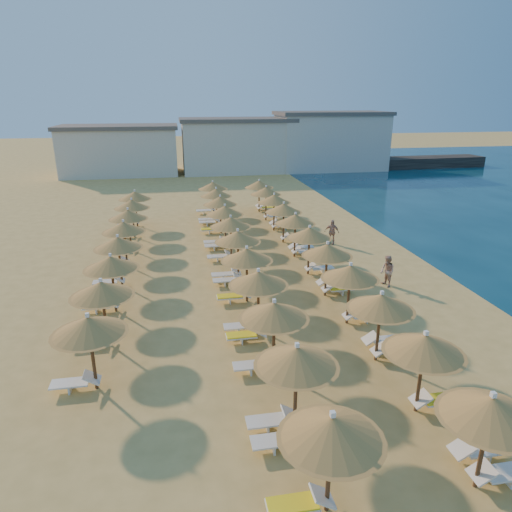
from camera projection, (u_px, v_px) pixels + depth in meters
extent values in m
plane|color=#DAB25F|center=(292.00, 304.00, 23.14)|extent=(220.00, 220.00, 0.00)
cube|color=black|center=(388.00, 163.00, 67.53)|extent=(30.17, 5.54, 1.50)
cube|color=silver|center=(120.00, 152.00, 61.68)|extent=(15.00, 8.00, 6.00)
cube|color=#59514C|center=(118.00, 127.00, 60.61)|extent=(15.60, 8.48, 0.50)
cube|color=silver|center=(237.00, 147.00, 63.94)|extent=(15.00, 8.00, 6.80)
cube|color=#59514C|center=(237.00, 120.00, 62.74)|extent=(15.60, 8.48, 0.50)
cube|color=silver|center=(330.00, 143.00, 65.91)|extent=(15.00, 8.00, 7.60)
cube|color=#59514C|center=(332.00, 113.00, 64.58)|extent=(15.60, 8.48, 0.50)
cylinder|color=brown|center=(482.00, 449.00, 11.90)|extent=(0.12, 0.12, 2.47)
cone|color=olive|center=(491.00, 408.00, 11.47)|extent=(2.45, 2.45, 0.63)
cone|color=olive|center=(489.00, 416.00, 11.55)|extent=(2.64, 2.64, 0.12)
cube|color=white|center=(493.00, 395.00, 11.34)|extent=(0.12, 0.12, 0.14)
cylinder|color=brown|center=(420.00, 379.00, 14.87)|extent=(0.12, 0.12, 2.47)
cone|color=olive|center=(425.00, 344.00, 14.44)|extent=(2.45, 2.45, 0.63)
cone|color=olive|center=(424.00, 351.00, 14.53)|extent=(2.64, 2.64, 0.12)
cube|color=white|center=(426.00, 333.00, 14.31)|extent=(0.12, 0.12, 0.14)
cylinder|color=brown|center=(378.00, 332.00, 17.84)|extent=(0.12, 0.12, 2.47)
cone|color=olive|center=(381.00, 302.00, 17.41)|extent=(2.45, 2.45, 0.63)
cone|color=olive|center=(381.00, 308.00, 17.50)|extent=(2.64, 2.64, 0.12)
cube|color=white|center=(382.00, 293.00, 17.29)|extent=(0.12, 0.12, 0.14)
cylinder|color=brown|center=(348.00, 299.00, 20.82)|extent=(0.12, 0.12, 2.47)
cone|color=olive|center=(350.00, 272.00, 20.39)|extent=(2.45, 2.45, 0.63)
cone|color=olive|center=(350.00, 277.00, 20.47)|extent=(2.64, 2.64, 0.12)
cube|color=white|center=(351.00, 264.00, 20.26)|extent=(0.12, 0.12, 0.14)
cylinder|color=brown|center=(326.00, 274.00, 23.79)|extent=(0.12, 0.12, 2.47)
cone|color=olive|center=(327.00, 250.00, 23.36)|extent=(2.45, 2.45, 0.63)
cone|color=olive|center=(327.00, 255.00, 23.44)|extent=(2.64, 2.64, 0.12)
cube|color=white|center=(328.00, 243.00, 23.23)|extent=(0.12, 0.12, 0.14)
cylinder|color=brown|center=(309.00, 254.00, 26.76)|extent=(0.12, 0.12, 2.47)
cone|color=olive|center=(310.00, 233.00, 26.33)|extent=(2.45, 2.45, 0.63)
cone|color=olive|center=(309.00, 237.00, 26.42)|extent=(2.64, 2.64, 0.12)
cube|color=white|center=(310.00, 226.00, 26.21)|extent=(0.12, 0.12, 0.14)
cylinder|color=brown|center=(295.00, 238.00, 29.73)|extent=(0.12, 0.12, 2.47)
cone|color=olive|center=(295.00, 219.00, 29.31)|extent=(2.45, 2.45, 0.63)
cone|color=olive|center=(295.00, 223.00, 29.39)|extent=(2.64, 2.64, 0.12)
cube|color=white|center=(296.00, 213.00, 29.18)|extent=(0.12, 0.12, 0.14)
cylinder|color=brown|center=(283.00, 226.00, 32.71)|extent=(0.12, 0.12, 2.47)
cone|color=olive|center=(284.00, 208.00, 32.28)|extent=(2.45, 2.45, 0.63)
cone|color=olive|center=(284.00, 211.00, 32.36)|extent=(2.64, 2.64, 0.12)
cube|color=white|center=(284.00, 203.00, 32.15)|extent=(0.12, 0.12, 0.14)
cylinder|color=brown|center=(274.00, 215.00, 35.68)|extent=(0.12, 0.12, 2.47)
cone|color=olive|center=(274.00, 199.00, 35.25)|extent=(2.45, 2.45, 0.63)
cone|color=olive|center=(274.00, 202.00, 35.34)|extent=(2.64, 2.64, 0.12)
cube|color=white|center=(274.00, 194.00, 35.13)|extent=(0.12, 0.12, 0.14)
cylinder|color=brown|center=(266.00, 206.00, 38.65)|extent=(0.12, 0.12, 2.47)
cone|color=olive|center=(266.00, 191.00, 38.23)|extent=(2.45, 2.45, 0.63)
cone|color=olive|center=(266.00, 194.00, 38.31)|extent=(2.64, 2.64, 0.12)
cube|color=white|center=(266.00, 186.00, 38.10)|extent=(0.12, 0.12, 0.14)
cylinder|color=brown|center=(259.00, 198.00, 41.63)|extent=(0.12, 0.12, 2.47)
cone|color=olive|center=(259.00, 184.00, 41.20)|extent=(2.45, 2.45, 0.63)
cone|color=olive|center=(259.00, 187.00, 41.28)|extent=(2.64, 2.64, 0.12)
cube|color=white|center=(259.00, 180.00, 41.07)|extent=(0.12, 0.12, 0.14)
cylinder|color=brown|center=(329.00, 471.00, 11.20)|extent=(0.12, 0.12, 2.47)
cone|color=olive|center=(332.00, 428.00, 10.77)|extent=(2.45, 2.45, 0.63)
cone|color=olive|center=(331.00, 436.00, 10.85)|extent=(2.64, 2.64, 0.12)
cube|color=white|center=(333.00, 414.00, 10.64)|extent=(0.12, 0.12, 0.14)
cylinder|color=brown|center=(295.00, 393.00, 14.17)|extent=(0.12, 0.12, 2.47)
cone|color=olive|center=(297.00, 356.00, 13.74)|extent=(2.45, 2.45, 0.63)
cone|color=olive|center=(296.00, 364.00, 13.83)|extent=(2.64, 2.64, 0.12)
cube|color=white|center=(297.00, 345.00, 13.62)|extent=(0.12, 0.12, 0.14)
cylinder|color=brown|center=(274.00, 342.00, 17.14)|extent=(0.12, 0.12, 2.47)
cone|color=olive|center=(274.00, 310.00, 16.72)|extent=(2.45, 2.45, 0.63)
cone|color=olive|center=(274.00, 317.00, 16.80)|extent=(2.64, 2.64, 0.12)
cube|color=white|center=(274.00, 301.00, 16.59)|extent=(0.12, 0.12, 0.14)
cylinder|color=brown|center=(258.00, 306.00, 20.12)|extent=(0.12, 0.12, 2.47)
cone|color=olive|center=(258.00, 278.00, 19.69)|extent=(2.45, 2.45, 0.63)
cone|color=olive|center=(258.00, 284.00, 19.77)|extent=(2.64, 2.64, 0.12)
cube|color=white|center=(258.00, 270.00, 19.56)|extent=(0.12, 0.12, 0.14)
cylinder|color=brown|center=(247.00, 279.00, 23.09)|extent=(0.12, 0.12, 2.47)
cone|color=olive|center=(247.00, 255.00, 22.66)|extent=(2.45, 2.45, 0.63)
cone|color=olive|center=(247.00, 259.00, 22.75)|extent=(2.64, 2.64, 0.12)
cube|color=white|center=(247.00, 247.00, 22.54)|extent=(0.12, 0.12, 0.14)
cylinder|color=brown|center=(238.00, 258.00, 26.06)|extent=(0.12, 0.12, 2.47)
cone|color=olive|center=(238.00, 236.00, 25.64)|extent=(2.45, 2.45, 0.63)
cone|color=olive|center=(238.00, 241.00, 25.72)|extent=(2.64, 2.64, 0.12)
cube|color=white|center=(238.00, 230.00, 25.51)|extent=(0.12, 0.12, 0.14)
cylinder|color=brown|center=(231.00, 242.00, 29.04)|extent=(0.12, 0.12, 2.47)
cone|color=olive|center=(231.00, 222.00, 28.61)|extent=(2.45, 2.45, 0.63)
cone|color=olive|center=(231.00, 226.00, 28.69)|extent=(2.64, 2.64, 0.12)
cube|color=white|center=(231.00, 216.00, 28.48)|extent=(0.12, 0.12, 0.14)
cylinder|color=brown|center=(225.00, 228.00, 32.01)|extent=(0.12, 0.12, 2.47)
cone|color=olive|center=(225.00, 210.00, 31.58)|extent=(2.45, 2.45, 0.63)
cone|color=olive|center=(225.00, 214.00, 31.67)|extent=(2.64, 2.64, 0.12)
cube|color=white|center=(225.00, 205.00, 31.46)|extent=(0.12, 0.12, 0.14)
cylinder|color=brown|center=(221.00, 217.00, 34.98)|extent=(0.12, 0.12, 2.47)
cone|color=olive|center=(220.00, 201.00, 34.56)|extent=(2.45, 2.45, 0.63)
cone|color=olive|center=(220.00, 204.00, 34.64)|extent=(2.64, 2.64, 0.12)
cube|color=white|center=(220.00, 196.00, 34.43)|extent=(0.12, 0.12, 0.14)
cylinder|color=brown|center=(217.00, 208.00, 37.96)|extent=(0.12, 0.12, 2.47)
cone|color=olive|center=(216.00, 193.00, 37.53)|extent=(2.45, 2.45, 0.63)
cone|color=olive|center=(216.00, 196.00, 37.61)|extent=(2.64, 2.64, 0.12)
cube|color=white|center=(216.00, 188.00, 37.40)|extent=(0.12, 0.12, 0.14)
cylinder|color=brown|center=(213.00, 200.00, 40.93)|extent=(0.12, 0.12, 2.47)
cone|color=olive|center=(213.00, 186.00, 40.50)|extent=(2.45, 2.45, 0.63)
cone|color=olive|center=(213.00, 188.00, 40.59)|extent=(2.64, 2.64, 0.12)
cube|color=white|center=(213.00, 181.00, 40.37)|extent=(0.12, 0.12, 0.14)
cylinder|color=brown|center=(93.00, 358.00, 16.06)|extent=(0.12, 0.12, 2.47)
cone|color=olive|center=(89.00, 325.00, 15.63)|extent=(2.45, 2.45, 0.63)
cone|color=olive|center=(89.00, 332.00, 15.72)|extent=(2.64, 2.64, 0.12)
cube|color=white|center=(87.00, 315.00, 15.50)|extent=(0.12, 0.12, 0.14)
cylinder|color=brown|center=(105.00, 317.00, 19.03)|extent=(0.12, 0.12, 2.47)
cone|color=olive|center=(101.00, 289.00, 18.60)|extent=(2.45, 2.45, 0.63)
cone|color=olive|center=(102.00, 295.00, 18.69)|extent=(2.64, 2.64, 0.12)
cube|color=white|center=(100.00, 280.00, 18.48)|extent=(0.12, 0.12, 0.14)
cylinder|color=brown|center=(114.00, 288.00, 22.01)|extent=(0.12, 0.12, 2.47)
cone|color=olive|center=(111.00, 262.00, 21.58)|extent=(2.45, 2.45, 0.63)
cone|color=olive|center=(111.00, 268.00, 21.66)|extent=(2.64, 2.64, 0.12)
cube|color=white|center=(110.00, 255.00, 21.45)|extent=(0.12, 0.12, 0.14)
cylinder|color=brown|center=(120.00, 265.00, 24.98)|extent=(0.12, 0.12, 2.47)
cone|color=olive|center=(118.00, 243.00, 24.55)|extent=(2.45, 2.45, 0.63)
cone|color=olive|center=(118.00, 247.00, 24.63)|extent=(2.64, 2.64, 0.12)
cube|color=white|center=(117.00, 236.00, 24.42)|extent=(0.12, 0.12, 0.14)
cylinder|color=brown|center=(126.00, 247.00, 27.95)|extent=(0.12, 0.12, 2.47)
cone|color=olive|center=(124.00, 227.00, 27.52)|extent=(2.45, 2.45, 0.63)
cone|color=olive|center=(124.00, 231.00, 27.61)|extent=(2.64, 2.64, 0.12)
cube|color=white|center=(123.00, 221.00, 27.40)|extent=(0.12, 0.12, 0.14)
cylinder|color=brown|center=(130.00, 233.00, 30.92)|extent=(0.12, 0.12, 2.47)
cone|color=olive|center=(128.00, 214.00, 30.50)|extent=(2.45, 2.45, 0.63)
cone|color=olive|center=(128.00, 218.00, 30.58)|extent=(2.64, 2.64, 0.12)
cube|color=white|center=(128.00, 209.00, 30.37)|extent=(0.12, 0.12, 0.14)
cylinder|color=brown|center=(133.00, 221.00, 33.90)|extent=(0.12, 0.12, 2.47)
cone|color=olive|center=(132.00, 204.00, 33.47)|extent=(2.45, 2.45, 0.63)
cone|color=olive|center=(132.00, 207.00, 33.55)|extent=(2.64, 2.64, 0.12)
cube|color=white|center=(131.00, 199.00, 33.34)|extent=(0.12, 0.12, 0.14)
cylinder|color=brown|center=(136.00, 211.00, 36.87)|extent=(0.12, 0.12, 2.47)
cone|color=olive|center=(135.00, 195.00, 36.44)|extent=(2.45, 2.45, 0.63)
cone|color=olive|center=(135.00, 198.00, 36.53)|extent=(2.64, 2.64, 0.12)
cube|color=white|center=(134.00, 191.00, 36.32)|extent=(0.12, 0.12, 0.14)
cube|color=white|center=(507.00, 472.00, 12.35)|extent=(1.32, 0.61, 0.06)
cube|color=white|center=(506.00, 477.00, 12.40)|extent=(0.06, 0.55, 0.32)
cube|color=white|center=(482.00, 472.00, 12.17)|extent=(0.58, 0.61, 0.40)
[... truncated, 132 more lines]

